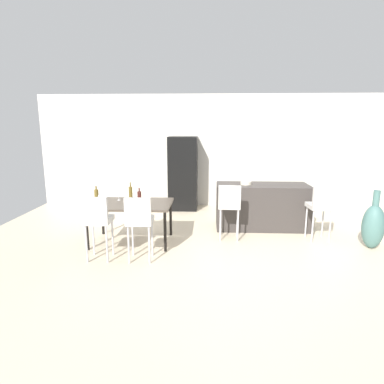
% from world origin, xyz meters
% --- Properties ---
extents(ground_plane, '(10.00, 10.00, 0.00)m').
position_xyz_m(ground_plane, '(0.00, 0.00, 0.00)').
color(ground_plane, beige).
extents(back_wall, '(10.00, 0.12, 2.90)m').
position_xyz_m(back_wall, '(0.00, 2.64, 1.45)').
color(back_wall, beige).
rests_on(back_wall, ground_plane).
extents(kitchen_island, '(1.88, 0.76, 0.92)m').
position_xyz_m(kitchen_island, '(0.57, 0.68, 0.46)').
color(kitchen_island, '#383330').
rests_on(kitchen_island, ground_plane).
extents(bar_chair_left, '(0.43, 0.43, 1.05)m').
position_xyz_m(bar_chair_left, '(-0.16, -0.09, 0.70)').
color(bar_chair_left, beige).
rests_on(bar_chair_left, ground_plane).
extents(bar_chair_middle, '(0.43, 0.43, 1.05)m').
position_xyz_m(bar_chair_middle, '(1.50, -0.09, 0.70)').
color(bar_chair_middle, beige).
rests_on(bar_chair_middle, ground_plane).
extents(dining_table, '(1.46, 0.95, 0.74)m').
position_xyz_m(dining_table, '(-1.95, -0.31, 0.68)').
color(dining_table, '#4C4238').
rests_on(dining_table, ground_plane).
extents(dining_chair_near, '(0.40, 0.40, 1.05)m').
position_xyz_m(dining_chair_near, '(-2.28, -1.15, 0.70)').
color(dining_chair_near, beige).
rests_on(dining_chair_near, ground_plane).
extents(dining_chair_far, '(0.41, 0.41, 1.05)m').
position_xyz_m(dining_chair_far, '(-1.62, -1.15, 0.70)').
color(dining_chair_far, beige).
rests_on(dining_chair_far, ground_plane).
extents(wine_bottle_far, '(0.07, 0.07, 0.32)m').
position_xyz_m(wine_bottle_far, '(-2.03, 0.03, 0.86)').
color(wine_bottle_far, brown).
rests_on(wine_bottle_far, dining_table).
extents(wine_bottle_right, '(0.08, 0.08, 0.29)m').
position_xyz_m(wine_bottle_right, '(-2.60, -0.22, 0.86)').
color(wine_bottle_right, brown).
rests_on(wine_bottle_right, dining_table).
extents(wine_bottle_corner, '(0.07, 0.07, 0.28)m').
position_xyz_m(wine_bottle_corner, '(-1.79, -0.27, 0.85)').
color(wine_bottle_corner, '#471E19').
rests_on(wine_bottle_corner, dining_table).
extents(wine_glass_left, '(0.07, 0.07, 0.17)m').
position_xyz_m(wine_glass_left, '(-2.22, -0.10, 0.86)').
color(wine_glass_left, silver).
rests_on(wine_glass_left, dining_table).
extents(wine_glass_middle, '(0.07, 0.07, 0.17)m').
position_xyz_m(wine_glass_middle, '(-2.50, -0.38, 0.86)').
color(wine_glass_middle, silver).
rests_on(wine_glass_middle, dining_table).
extents(wine_glass_near, '(0.07, 0.07, 0.17)m').
position_xyz_m(wine_glass_near, '(-1.89, -0.58, 0.86)').
color(wine_glass_near, silver).
rests_on(wine_glass_near, dining_table).
extents(refrigerator, '(0.72, 0.68, 1.84)m').
position_xyz_m(refrigerator, '(-1.19, 2.20, 0.92)').
color(refrigerator, black).
rests_on(refrigerator, ground_plane).
extents(fruit_bowl, '(0.22, 0.22, 0.07)m').
position_xyz_m(fruit_bowl, '(0.22, 0.66, 0.96)').
color(fruit_bowl, beige).
rests_on(fruit_bowl, kitchen_island).
extents(floor_vase, '(0.37, 0.37, 1.03)m').
position_xyz_m(floor_vase, '(2.31, -0.41, 0.40)').
color(floor_vase, '#47706B').
rests_on(floor_vase, ground_plane).
extents(potted_plant, '(0.38, 0.38, 0.58)m').
position_xyz_m(potted_plant, '(1.99, 2.19, 0.34)').
color(potted_plant, beige).
rests_on(potted_plant, ground_plane).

